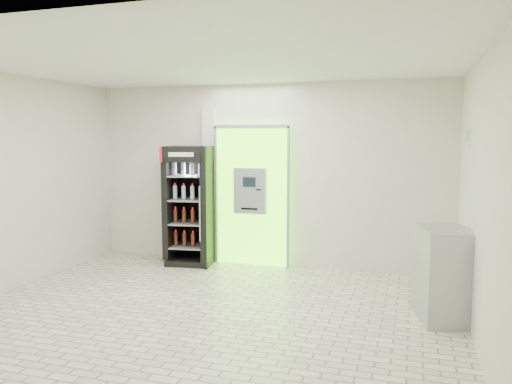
% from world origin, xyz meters
% --- Properties ---
extents(ground, '(6.00, 6.00, 0.00)m').
position_xyz_m(ground, '(0.00, 0.00, 0.00)').
color(ground, beige).
rests_on(ground, ground).
extents(room_shell, '(6.00, 6.00, 6.00)m').
position_xyz_m(room_shell, '(0.00, 0.00, 1.84)').
color(room_shell, silver).
rests_on(room_shell, ground).
extents(atm_assembly, '(1.30, 0.24, 2.33)m').
position_xyz_m(atm_assembly, '(-0.20, 2.41, 1.17)').
color(atm_assembly, '#64F816').
rests_on(atm_assembly, ground).
extents(pillar, '(0.22, 0.11, 2.60)m').
position_xyz_m(pillar, '(-0.98, 2.45, 1.30)').
color(pillar, silver).
rests_on(pillar, ground).
extents(beverage_cooler, '(0.84, 0.78, 1.98)m').
position_xyz_m(beverage_cooler, '(-1.20, 2.17, 0.95)').
color(beverage_cooler, black).
rests_on(beverage_cooler, ground).
extents(steel_cabinet, '(0.72, 0.92, 1.09)m').
position_xyz_m(steel_cabinet, '(2.72, 0.67, 0.54)').
color(steel_cabinet, '#9A9CA1').
rests_on(steel_cabinet, ground).
extents(exit_sign, '(0.02, 0.22, 0.26)m').
position_xyz_m(exit_sign, '(2.99, 1.40, 2.12)').
color(exit_sign, white).
rests_on(exit_sign, room_shell).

